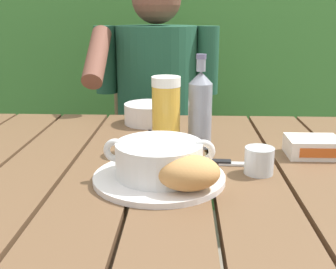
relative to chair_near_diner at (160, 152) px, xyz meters
name	(u,v)px	position (x,y,z in m)	size (l,w,h in m)	color
dining_table	(174,198)	(0.09, -0.91, 0.20)	(1.42, 0.94, 0.75)	brown
hedge_backdrop	(190,64)	(0.14, 0.68, 0.33)	(4.08, 0.85, 1.77)	#3D7933
chair_near_diner	(160,152)	(0.00, 0.00, 0.00)	(0.45, 0.42, 0.97)	brown
person_eating	(156,106)	(0.00, -0.20, 0.26)	(0.48, 0.47, 1.25)	#205039
serving_plate	(159,177)	(0.06, -1.01, 0.29)	(0.28, 0.28, 0.01)	white
soup_bowl	(159,158)	(0.06, -1.01, 0.33)	(0.23, 0.18, 0.08)	white
bread_roll	(189,173)	(0.12, -1.08, 0.33)	(0.13, 0.11, 0.07)	tan
beer_glass	(166,114)	(0.07, -0.81, 0.38)	(0.07, 0.07, 0.19)	gold
beer_bottle	(200,108)	(0.15, -0.78, 0.39)	(0.06, 0.06, 0.24)	gray
water_glass_small	(259,161)	(0.27, -0.96, 0.31)	(0.06, 0.06, 0.06)	silver
butter_tub	(313,147)	(0.42, -0.84, 0.31)	(0.13, 0.10, 0.04)	white
table_knife	(230,163)	(0.22, -0.91, 0.29)	(0.16, 0.03, 0.01)	silver
diner_bowl	(149,113)	(0.00, -0.55, 0.32)	(0.16, 0.16, 0.06)	white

